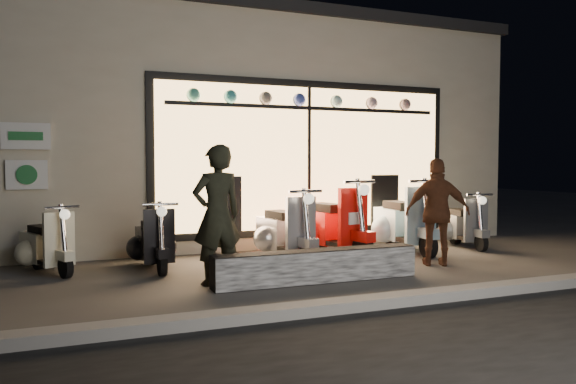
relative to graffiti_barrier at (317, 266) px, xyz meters
name	(u,v)px	position (x,y,z in m)	size (l,w,h in m)	color
ground	(313,271)	(0.24, 0.65, -0.20)	(40.00, 40.00, 0.00)	#383533
kerb	(394,300)	(0.24, -1.35, -0.14)	(40.00, 0.25, 0.12)	slate
shop_building	(217,133)	(0.25, 5.63, 1.90)	(10.20, 6.23, 4.20)	beige
graffiti_barrier	(317,266)	(0.00, 0.00, 0.00)	(2.64, 0.28, 0.40)	black
scooter_silver	(283,232)	(0.22, 1.70, 0.22)	(0.57, 1.46, 1.04)	black
scooter_red	(328,225)	(1.07, 1.85, 0.27)	(0.73, 1.63, 1.16)	black
scooter_black	(153,241)	(-1.72, 1.76, 0.16)	(0.41, 1.26, 0.91)	black
scooter_cream	(45,245)	(-3.12, 1.99, 0.15)	(0.71, 1.21, 0.88)	black
scooter_blue	(401,223)	(2.39, 1.77, 0.27)	(0.59, 1.62, 1.16)	black
scooter_grey	(462,225)	(3.65, 1.78, 0.17)	(0.57, 1.29, 0.92)	black
man	(217,215)	(-1.17, 0.33, 0.64)	(0.62, 0.40, 1.69)	black
woman	(438,212)	(2.07, 0.37, 0.57)	(0.90, 0.37, 1.53)	#552D1A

